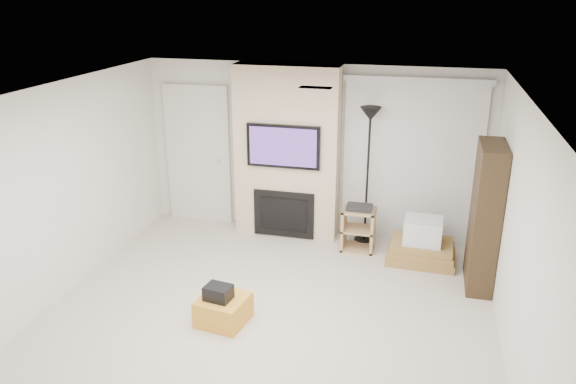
% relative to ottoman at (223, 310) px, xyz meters
% --- Properties ---
extents(floor, '(5.00, 5.50, 0.00)m').
position_rel_ottoman_xyz_m(floor, '(0.44, -0.01, -0.15)').
color(floor, beige).
rests_on(floor, ground).
extents(ceiling, '(5.00, 5.50, 0.00)m').
position_rel_ottoman_xyz_m(ceiling, '(0.44, -0.01, 2.35)').
color(ceiling, white).
rests_on(ceiling, wall_back).
extents(wall_back, '(5.00, 0.00, 2.50)m').
position_rel_ottoman_xyz_m(wall_back, '(0.44, 2.74, 1.10)').
color(wall_back, silver).
rests_on(wall_back, ground).
extents(wall_left, '(0.00, 5.50, 2.50)m').
position_rel_ottoman_xyz_m(wall_left, '(-2.06, -0.01, 1.10)').
color(wall_left, silver).
rests_on(wall_left, ground).
extents(wall_right, '(0.00, 5.50, 2.50)m').
position_rel_ottoman_xyz_m(wall_right, '(2.94, -0.01, 1.10)').
color(wall_right, silver).
rests_on(wall_right, ground).
extents(hvac_vent, '(0.35, 0.18, 0.01)m').
position_rel_ottoman_xyz_m(hvac_vent, '(0.84, 0.79, 2.35)').
color(hvac_vent, silver).
rests_on(hvac_vent, ceiling).
extents(ottoman, '(0.57, 0.57, 0.30)m').
position_rel_ottoman_xyz_m(ottoman, '(0.00, 0.00, 0.00)').
color(ottoman, gold).
rests_on(ottoman, floor).
extents(black_bag, '(0.31, 0.26, 0.16)m').
position_rel_ottoman_xyz_m(black_bag, '(-0.04, -0.03, 0.23)').
color(black_bag, black).
rests_on(black_bag, ottoman).
extents(fireplace_wall, '(1.50, 0.47, 2.50)m').
position_rel_ottoman_xyz_m(fireplace_wall, '(0.09, 2.53, 1.09)').
color(fireplace_wall, beige).
rests_on(fireplace_wall, floor).
extents(entry_door, '(1.02, 0.11, 2.14)m').
position_rel_ottoman_xyz_m(entry_door, '(-1.36, 2.70, 0.90)').
color(entry_door, silver).
rests_on(entry_door, floor).
extents(vertical_blinds, '(1.98, 0.10, 2.37)m').
position_rel_ottoman_xyz_m(vertical_blinds, '(1.84, 2.69, 1.12)').
color(vertical_blinds, silver).
rests_on(vertical_blinds, floor).
extents(floor_lamp, '(0.29, 0.29, 1.98)m').
position_rel_ottoman_xyz_m(floor_lamp, '(1.26, 2.49, 1.41)').
color(floor_lamp, black).
rests_on(floor_lamp, floor).
extents(av_stand, '(0.45, 0.38, 0.66)m').
position_rel_ottoman_xyz_m(av_stand, '(1.20, 2.21, 0.20)').
color(av_stand, tan).
rests_on(av_stand, floor).
extents(box_stack, '(0.92, 0.71, 0.60)m').
position_rel_ottoman_xyz_m(box_stack, '(2.08, 2.06, 0.08)').
color(box_stack, olive).
rests_on(box_stack, floor).
extents(bookshelf, '(0.30, 0.80, 1.80)m').
position_rel_ottoman_xyz_m(bookshelf, '(2.78, 1.58, 0.75)').
color(bookshelf, black).
rests_on(bookshelf, floor).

